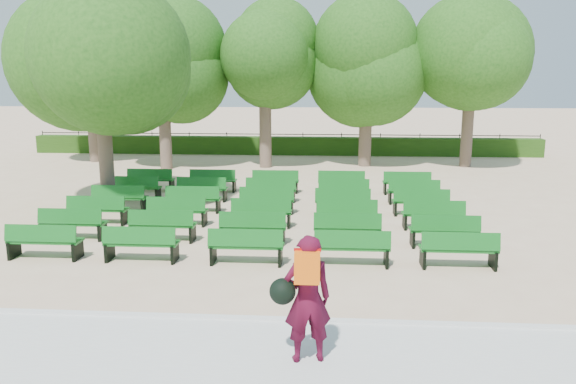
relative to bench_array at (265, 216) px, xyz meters
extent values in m
plane|color=#CFAC89|center=(-0.54, -0.51, -0.08)|extent=(120.00, 120.00, 0.00)
cube|color=silver|center=(-0.54, -7.91, -0.05)|extent=(30.00, 2.20, 0.06)
cube|color=silver|center=(-0.54, -6.76, -0.03)|extent=(30.00, 0.12, 0.10)
cube|color=#254A13|center=(-0.54, 13.49, 0.37)|extent=(26.00, 0.70, 0.90)
cube|color=#11611B|center=(0.00, 0.01, 0.31)|extent=(1.61, 0.53, 0.05)
cube|color=#11611B|center=(0.00, -0.17, 0.54)|extent=(1.59, 0.20, 0.37)
cylinder|color=brown|center=(-4.93, 1.12, 1.30)|extent=(0.43, 0.43, 2.77)
ellipsoid|color=#295F19|center=(-4.93, 1.12, 3.90)|extent=(4.40, 4.40, 3.96)
imported|color=#460A1F|center=(1.48, -8.02, 0.88)|extent=(0.74, 0.57, 1.80)
cube|color=#FE660D|center=(1.48, -8.23, 1.39)|extent=(0.34, 0.17, 0.42)
sphere|color=black|center=(1.15, -8.08, 1.00)|extent=(0.36, 0.36, 0.36)
camera|label=1|loc=(1.72, -15.21, 3.84)|focal=35.00mm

